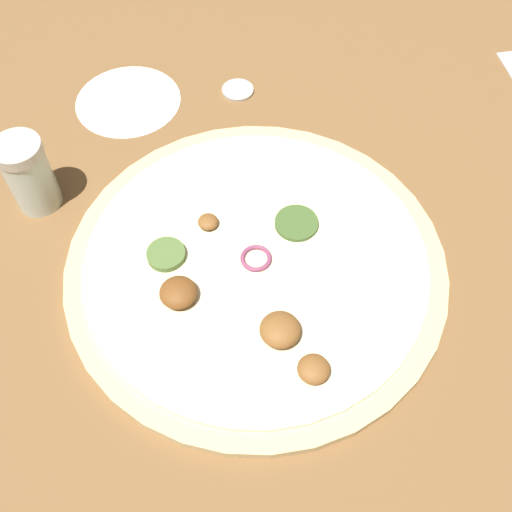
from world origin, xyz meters
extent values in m
plane|color=brown|center=(0.00, 0.00, 0.00)|extent=(3.00, 3.00, 0.00)
cylinder|color=beige|center=(0.00, 0.00, 0.01)|extent=(0.38, 0.38, 0.01)
cylinder|color=beige|center=(0.00, 0.00, 0.01)|extent=(0.34, 0.34, 0.00)
ellipsoid|color=brown|center=(-0.04, 0.05, 0.02)|extent=(0.02, 0.02, 0.01)
cylinder|color=#567538|center=(-0.08, 0.03, 0.02)|extent=(0.04, 0.04, 0.01)
torus|color=#934266|center=(0.00, 0.00, 0.02)|extent=(0.03, 0.03, 0.00)
ellipsoid|color=brown|center=(0.02, -0.13, 0.02)|extent=(0.03, 0.03, 0.01)
ellipsoid|color=brown|center=(0.00, -0.08, 0.02)|extent=(0.04, 0.04, 0.02)
ellipsoid|color=brown|center=(-0.08, -0.02, 0.02)|extent=(0.04, 0.04, 0.02)
cylinder|color=#47662D|center=(0.05, 0.03, 0.02)|extent=(0.04, 0.04, 0.00)
cylinder|color=silver|center=(-0.20, 0.14, 0.04)|extent=(0.05, 0.05, 0.07)
cylinder|color=beige|center=(-0.20, 0.14, 0.08)|extent=(0.05, 0.05, 0.01)
cylinder|color=beige|center=(0.04, 0.26, 0.00)|extent=(0.04, 0.04, 0.01)
cylinder|color=white|center=(-0.09, 0.27, 0.00)|extent=(0.13, 0.13, 0.00)
camera|label=1|loc=(-0.08, -0.31, 0.50)|focal=42.00mm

